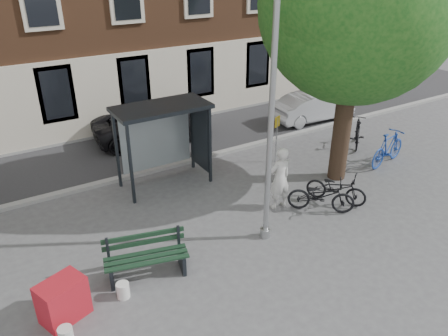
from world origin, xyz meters
TOP-DOWN VIEW (x-y plane):
  - ground at (0.00, 0.00)m, footprint 90.00×90.00m
  - road at (0.00, 7.00)m, footprint 40.00×4.00m
  - curb_near at (0.00, 5.00)m, footprint 40.00×0.25m
  - curb_far at (0.00, 9.00)m, footprint 40.00×0.25m
  - lamppost at (0.00, 0.00)m, footprint 0.28×0.35m
  - bus_shelter at (-0.61, 4.11)m, footprint 2.85×1.45m
  - painter at (1.20, 1.00)m, footprint 0.69×0.45m
  - bench at (-3.20, 0.23)m, footprint 1.97×1.04m
  - bike_a at (2.10, 0.22)m, footprint 1.83×1.74m
  - bike_b at (6.19, 1.31)m, footprint 2.08×0.96m
  - bike_c at (2.83, 0.36)m, footprint 1.48×1.82m
  - bike_d at (6.50, 3.00)m, footprint 1.66×1.63m
  - car_dark at (0.14, 7.64)m, footprint 4.81×2.61m
  - car_silver at (6.93, 6.00)m, footprint 3.81×1.51m
  - red_stand at (-5.14, -0.15)m, footprint 1.05×0.88m
  - bucket_a at (-3.93, -0.21)m, footprint 0.35×0.35m
  - bucket_b at (-5.15, -0.02)m, footprint 0.33×0.33m
  - bucket_c at (-5.28, -0.82)m, footprint 0.28×0.28m
  - notice_sign at (3.01, 3.50)m, footprint 0.28×0.13m

SIDE VIEW (x-z plane):
  - ground at x=0.00m, z-range 0.00..0.00m
  - road at x=0.00m, z-range 0.00..0.01m
  - curb_near at x=0.00m, z-range 0.00..0.12m
  - curb_far at x=0.00m, z-range 0.00..0.12m
  - bucket_a at x=-3.93m, z-range 0.00..0.36m
  - bucket_b at x=-5.15m, z-range 0.00..0.36m
  - bucket_c at x=-5.28m, z-range 0.00..0.36m
  - bench at x=-3.20m, z-range -0.04..0.93m
  - red_stand at x=-5.14m, z-range 0.00..0.90m
  - bike_c at x=2.83m, z-range 0.00..0.93m
  - bike_a at x=2.10m, z-range 0.00..0.98m
  - bike_d at x=6.50m, z-range 0.00..1.09m
  - bike_b at x=6.19m, z-range 0.00..1.21m
  - car_silver at x=6.93m, z-range 0.00..1.23m
  - car_dark at x=0.14m, z-range 0.00..1.28m
  - painter at x=1.20m, z-range 0.00..1.88m
  - notice_sign at x=3.01m, z-range 0.34..2.03m
  - bus_shelter at x=-0.61m, z-range 0.61..3.23m
  - lamppost at x=0.00m, z-range -0.27..5.84m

